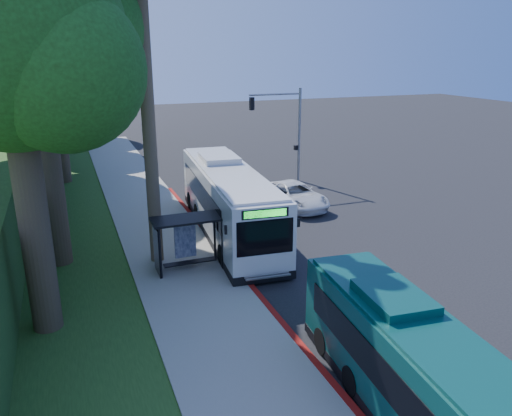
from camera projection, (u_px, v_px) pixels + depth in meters
name	position (u px, v px, depth m)	size (l,w,h in m)	color
ground	(299.00, 230.00, 27.96)	(140.00, 140.00, 0.00)	black
sidewalk	(170.00, 247.00, 25.42)	(4.50, 70.00, 0.12)	gray
red_curb	(238.00, 271.00, 22.66)	(0.25, 30.00, 0.13)	maroon
grass_verge	(50.00, 230.00, 27.90)	(8.00, 70.00, 0.06)	#234719
bus_shelter	(182.00, 233.00, 22.37)	(3.20, 1.51, 2.55)	black
stop_sign_pole	(237.00, 238.00, 21.03)	(0.35, 0.06, 3.17)	gray
traffic_signal_pole	(287.00, 124.00, 36.81)	(4.10, 0.30, 7.00)	gray
tree_0	(31.00, 10.00, 20.26)	(8.40, 8.00, 15.70)	#382B1E
tree_2	(49.00, 37.00, 34.86)	(8.82, 8.40, 15.12)	#382B1E
tree_3	(21.00, 20.00, 40.82)	(10.08, 9.60, 17.28)	#382B1E
tree_4	(57.00, 49.00, 49.47)	(8.40, 8.00, 14.14)	#382B1E
tree_5	(66.00, 56.00, 57.15)	(7.35, 7.00, 12.86)	#382B1E
tree_6	(12.00, 48.00, 15.21)	(7.56, 7.20, 13.74)	#382B1E
white_bus	(228.00, 199.00, 27.01)	(3.96, 13.49, 3.96)	silver
teal_bus	(424.00, 380.00, 12.80)	(3.29, 11.02, 3.24)	#0A3B37
pickup	(295.00, 195.00, 31.93)	(2.56, 5.56, 1.55)	silver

